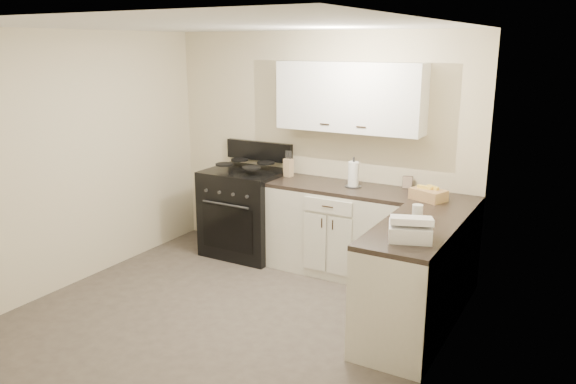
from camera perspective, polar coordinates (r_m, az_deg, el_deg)
The scene contains 20 objects.
floor at distance 5.13m, azimuth -6.42°, elevation -12.68°, with size 3.60×3.60×0.00m, color #473F38.
ceiling at distance 4.56m, azimuth -7.36°, elevation 16.43°, with size 3.60×3.60×0.00m, color white.
wall_back at distance 6.20m, azimuth 3.07°, elevation 4.45°, with size 3.60×3.60×0.00m, color beige.
wall_right at distance 3.93m, azimuth 14.81°, elevation -2.12°, with size 3.60×3.60×0.00m, color beige.
wall_left at distance 5.92m, azimuth -21.05°, elevation 2.99°, with size 3.60×3.60×0.00m, color beige.
wall_front at distance 3.48m, azimuth -24.76°, elevation -5.24°, with size 3.60×3.60×0.00m, color beige.
base_cabinets_back at distance 5.96m, azimuth 5.32°, elevation -3.97°, with size 1.55×0.60×0.90m, color silver.
base_cabinets_right at distance 5.04m, azimuth 13.47°, elevation -7.89°, with size 0.60×1.90×0.90m, color silver.
countertop_back at distance 5.83m, azimuth 5.43°, elevation 0.41°, with size 1.55×0.60×0.04m, color black.
countertop_right at distance 4.89m, azimuth 13.80°, elevation -2.79°, with size 0.60×1.90×0.04m, color black.
upper_cabinets at distance 5.81m, azimuth 6.28°, elevation 9.57°, with size 1.55×0.30×0.70m, color white.
stove at distance 6.48m, azimuth -4.26°, elevation -2.30°, with size 0.87×0.74×1.05m, color black.
knife_block at distance 6.20m, azimuth 0.04°, elevation 2.50°, with size 0.09×0.08×0.20m, color tan.
paper_towel at distance 5.77m, azimuth 6.65°, elevation 1.79°, with size 0.11×0.11×0.26m, color white.
picture_frame at distance 5.81m, azimuth 12.05°, elevation 0.97°, with size 0.10×0.01×0.13m, color black.
wicker_basket at distance 5.43m, azimuth 14.08°, elevation -0.26°, with size 0.31×0.21×0.10m, color tan.
countertop_grill at distance 4.32m, azimuth 12.29°, elevation -3.95°, with size 0.31×0.29×0.12m, color white.
glass_jar at distance 4.74m, azimuth 13.00°, elevation -2.12°, with size 0.09×0.09×0.15m, color silver.
oven_mitt_near at distance 4.69m, azimuth 7.83°, elevation -9.59°, with size 0.02×0.16×0.28m, color black.
oven_mitt_far at distance 4.83m, azimuth 8.69°, elevation -8.17°, with size 0.02×0.17×0.30m, color black.
Camera 1 is at (2.73, -3.65, 2.36)m, focal length 35.00 mm.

